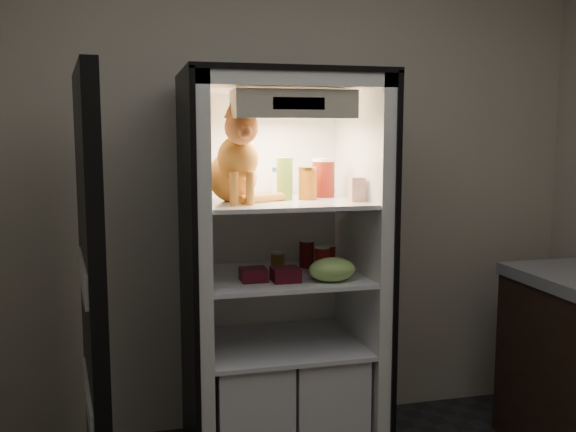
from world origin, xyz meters
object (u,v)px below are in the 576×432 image
parmesan_shaker (285,179)px  cream_carton (356,189)px  pepper_jar (323,178)px  berry_box_left (253,275)px  soda_can_c (322,261)px  condiment_jar (278,261)px  salsa_jar (307,183)px  berry_box_right (286,274)px  tabby_cat (236,166)px  soda_can_b (329,257)px  grape_bag (332,269)px  soda_can_a (307,254)px  mayo_tub (282,182)px  refrigerator (279,301)px

parmesan_shaker → cream_carton: bearing=-23.8°
pepper_jar → berry_box_left: 0.60m
soda_can_c → condiment_jar: 0.23m
salsa_jar → cream_carton: size_ratio=1.39×
berry_box_left → berry_box_right: size_ratio=0.96×
tabby_cat → soda_can_b: (0.47, 0.09, -0.46)m
tabby_cat → grape_bag: (0.41, -0.16, -0.46)m
soda_can_c → berry_box_left: soda_can_c is taller
tabby_cat → salsa_jar: tabby_cat is taller
soda_can_a → soda_can_b: bearing=-32.6°
grape_bag → cream_carton: bearing=26.6°
soda_can_a → condiment_jar: bearing=-168.5°
soda_can_c → grape_bag: (0.01, -0.13, -0.01)m
condiment_jar → berry_box_right: size_ratio=0.76×
condiment_jar → berry_box_right: condiment_jar is taller
pepper_jar → mayo_tub: bearing=153.4°
pepper_jar → berry_box_left: size_ratio=1.61×
salsa_jar → grape_bag: salsa_jar is taller
tabby_cat → berry_box_right: (0.20, -0.11, -0.48)m
mayo_tub → condiment_jar: mayo_tub is taller
salsa_jar → pepper_jar: 0.14m
cream_carton → parmesan_shaker: bearing=156.2°
pepper_jar → soda_can_b: (0.02, -0.04, -0.38)m
refrigerator → berry_box_left: refrigerator is taller
parmesan_shaker → pepper_jar: (0.22, 0.09, -0.01)m
soda_can_a → condiment_jar: (-0.15, -0.03, -0.02)m
pepper_jar → berry_box_right: 0.54m
soda_can_b → berry_box_right: bearing=-143.4°
parmesan_shaker → berry_box_right: 0.45m
pepper_jar → soda_can_c: pepper_jar is taller
parmesan_shaker → pepper_jar: 0.23m
condiment_jar → grape_bag: bearing=-56.7°
mayo_tub → soda_can_c: mayo_tub is taller
salsa_jar → berry_box_left: size_ratio=1.31×
tabby_cat → cream_carton: bearing=-13.2°
soda_can_c → berry_box_right: size_ratio=1.10×
soda_can_b → berry_box_right: 0.33m
grape_bag → soda_can_a: bearing=95.8°
tabby_cat → mayo_tub: bearing=36.1°
refrigerator → pepper_jar: bearing=7.3°
soda_can_c → parmesan_shaker: bearing=156.2°
refrigerator → pepper_jar: 0.63m
tabby_cat → soda_can_b: tabby_cat is taller
refrigerator → cream_carton: refrigerator is taller
pepper_jar → berry_box_left: bearing=-153.0°
tabby_cat → mayo_tub: size_ratio=3.15×
pepper_jar → grape_bag: bearing=-98.9°
refrigerator → berry_box_right: (-0.02, -0.21, 0.18)m
soda_can_b → pepper_jar: bearing=116.5°
berry_box_left → soda_can_c: bearing=6.5°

